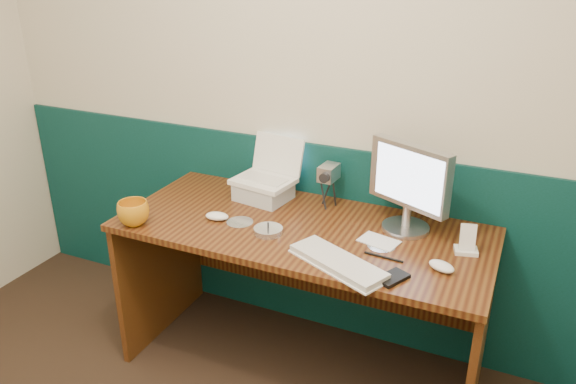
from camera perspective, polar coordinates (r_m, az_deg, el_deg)
The scene contains 19 objects.
back_wall at distance 2.62m, azimuth 1.97°, elevation 10.30°, with size 3.50×0.04×2.50m, color beige.
wainscot at distance 2.87m, azimuth 1.67°, elevation -4.50°, with size 3.48×0.02×1.00m, color #072F29.
desk at distance 2.61m, azimuth 1.39°, elevation -10.88°, with size 1.60×0.70×0.75m, color #38170A.
laptop_riser at distance 2.66m, azimuth -2.51°, elevation 0.08°, with size 0.23×0.20×0.08m, color silver.
laptop at distance 2.60m, azimuth -2.56°, elevation 3.17°, with size 0.27×0.21×0.22m, color white, non-canonical shape.
monitor at distance 2.36m, azimuth 12.19°, elevation 0.28°, with size 0.37×0.11×0.37m, color #B1B1B6, non-canonical shape.
keyboard at distance 2.13m, azimuth 5.10°, elevation -7.21°, with size 0.40×0.13×0.02m, color silver.
mouse_right at distance 2.17m, azimuth 15.33°, elevation -7.29°, with size 0.10×0.06×0.03m, color white.
mouse_left at distance 2.48m, azimuth -7.23°, elevation -2.45°, with size 0.10×0.06×0.03m, color white.
mug at distance 2.50m, azimuth -15.43°, elevation -2.08°, with size 0.14×0.14×0.11m, color orange.
camcorder at distance 2.56m, azimuth 4.14°, elevation 0.80°, with size 0.10×0.14×0.22m, color silver, non-canonical shape.
cd_spindle at distance 2.35m, azimuth -2.02°, elevation -3.94°, with size 0.12×0.12×0.03m, color silver.
cd_loose_a at distance 2.46m, azimuth -4.91°, elevation -3.05°, with size 0.12×0.12×0.00m, color #ACB3BC.
cd_loose_b at distance 2.29m, azimuth 9.47°, elevation -5.42°, with size 0.11×0.11×0.00m, color silver.
pen at distance 2.21m, azimuth 9.70°, elevation -6.53°, with size 0.01×0.01×0.16m, color black.
papers at distance 2.32m, azimuth 9.22°, elevation -4.95°, with size 0.16×0.10×0.00m, color silver.
dock at distance 2.32m, azimuth 17.62°, elevation -5.70°, with size 0.09×0.07×0.02m, color white.
music_player at distance 2.29m, azimuth 17.80°, elevation -4.37°, with size 0.06×0.01×0.10m, color white.
pda at distance 2.08m, azimuth 10.55°, elevation -8.56°, with size 0.07×0.12×0.01m, color black.
Camera 1 is at (0.97, -0.61, 1.84)m, focal length 35.00 mm.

